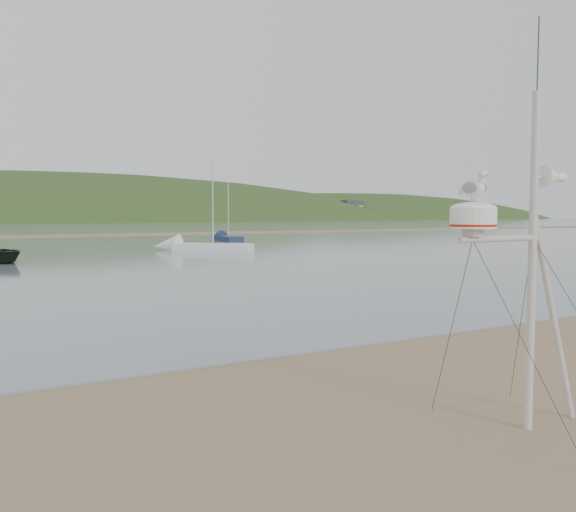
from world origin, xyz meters
TOP-DOWN VIEW (x-y plane):
  - ground at (0.00, 0.00)m, footprint 560.00×560.00m
  - mast_rig at (4.11, -0.88)m, footprint 2.25×2.40m
  - sailboat_white_near at (13.75, 35.91)m, footprint 6.66×6.35m
  - sailboat_blue_far at (22.58, 49.01)m, footprint 2.03×6.15m

SIDE VIEW (x-z plane):
  - ground at x=0.00m, z-range 0.00..0.00m
  - sailboat_white_near at x=13.75m, z-range -3.37..3.97m
  - sailboat_blue_far at x=22.58m, z-range -2.71..3.32m
  - mast_rig at x=4.11m, z-range -1.31..3.76m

